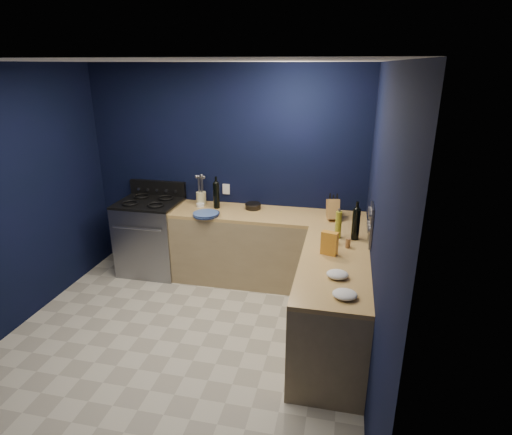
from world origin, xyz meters
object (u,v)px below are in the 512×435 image
(gas_range, at_px, (152,237))
(utensil_crock, at_px, (201,198))
(knife_block, at_px, (333,209))
(plate_stack, at_px, (206,214))
(crouton_bag, at_px, (329,243))

(gas_range, bearing_deg, utensil_crock, 17.01)
(knife_block, bearing_deg, utensil_crock, 162.33)
(plate_stack, relative_size, knife_block, 1.31)
(gas_range, bearing_deg, crouton_bag, -23.19)
(gas_range, distance_m, crouton_bag, 2.57)
(gas_range, height_order, plate_stack, plate_stack)
(knife_block, xyz_separation_m, crouton_bag, (0.01, -0.99, -0.00))
(gas_range, bearing_deg, plate_stack, -14.79)
(utensil_crock, relative_size, crouton_bag, 0.71)
(crouton_bag, bearing_deg, gas_range, 173.44)
(gas_range, distance_m, utensil_crock, 0.84)
(gas_range, bearing_deg, knife_block, 0.06)
(utensil_crock, bearing_deg, crouton_bag, -35.29)
(gas_range, xyz_separation_m, knife_block, (2.29, 0.00, 0.55))
(plate_stack, xyz_separation_m, knife_block, (1.46, 0.22, 0.10))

